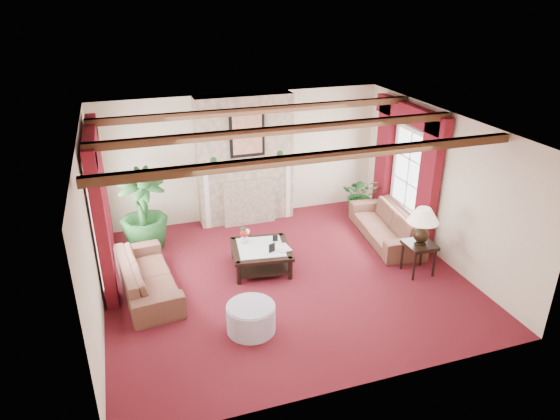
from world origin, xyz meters
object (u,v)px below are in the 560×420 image
object	(u,v)px
potted_palm	(145,228)
side_table	(418,258)
ottoman	(251,318)
sofa_right	(386,220)
sofa_left	(147,270)
coffee_table	(261,258)

from	to	relation	value
potted_palm	side_table	xyz separation A→B (m)	(4.47, -2.42, -0.15)
potted_palm	ottoman	world-z (taller)	potted_palm
potted_palm	sofa_right	bearing A→B (deg)	-13.34
ottoman	potted_palm	bearing A→B (deg)	112.24
sofa_left	potted_palm	bearing A→B (deg)	-9.42
sofa_left	potted_palm	world-z (taller)	potted_palm
sofa_left	side_table	xyz separation A→B (m)	(4.57, -0.88, -0.11)
sofa_left	coffee_table	size ratio (longest dim) A/B	2.06
sofa_left	sofa_right	xyz separation A→B (m)	(4.68, 0.45, 0.01)
sofa_left	ottoman	distance (m)	2.05
sofa_left	coffee_table	distance (m)	2.00
coffee_table	ottoman	bearing A→B (deg)	-103.09
potted_palm	coffee_table	size ratio (longest dim) A/B	1.60
potted_palm	coffee_table	bearing A→B (deg)	-36.65
coffee_table	side_table	xyz separation A→B (m)	(2.58, -1.01, 0.08)
coffee_table	ottoman	distance (m)	1.78
coffee_table	sofa_right	bearing A→B (deg)	14.63
sofa_left	potted_palm	distance (m)	1.54
coffee_table	side_table	distance (m)	2.78
sofa_right	side_table	bearing A→B (deg)	1.85
side_table	sofa_right	bearing A→B (deg)	85.35
coffee_table	potted_palm	bearing A→B (deg)	151.20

